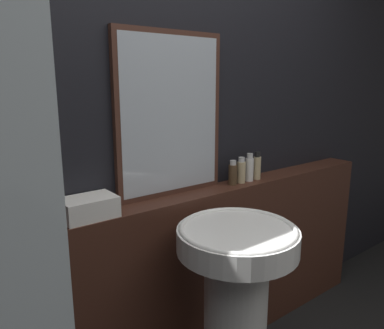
{
  "coord_description": "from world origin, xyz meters",
  "views": [
    {
      "loc": [
        -1.04,
        -0.12,
        1.52
      ],
      "look_at": [
        0.01,
        1.24,
        1.13
      ],
      "focal_mm": 35.0,
      "sensor_mm": 36.0,
      "label": 1
    }
  ],
  "objects_px": {
    "towel_stack": "(89,207)",
    "body_wash_bottle": "(257,167)",
    "pedestal_sink": "(236,303)",
    "mirror": "(171,115)",
    "lotion_bottle": "(249,168)",
    "shampoo_bottle": "(233,174)",
    "conditioner_bottle": "(241,171)"
  },
  "relations": [
    {
      "from": "towel_stack",
      "to": "body_wash_bottle",
      "type": "relative_size",
      "value": 1.38
    },
    {
      "from": "body_wash_bottle",
      "to": "pedestal_sink",
      "type": "bearing_deg",
      "value": -143.73
    },
    {
      "from": "body_wash_bottle",
      "to": "mirror",
      "type": "bearing_deg",
      "value": 173.4
    },
    {
      "from": "pedestal_sink",
      "to": "lotion_bottle",
      "type": "relative_size",
      "value": 5.75
    },
    {
      "from": "towel_stack",
      "to": "body_wash_bottle",
      "type": "xyz_separation_m",
      "value": [
        1.03,
        0.0,
        0.03
      ]
    },
    {
      "from": "lotion_bottle",
      "to": "shampoo_bottle",
      "type": "bearing_deg",
      "value": 180.0
    },
    {
      "from": "towel_stack",
      "to": "conditioner_bottle",
      "type": "relative_size",
      "value": 1.52
    },
    {
      "from": "conditioner_bottle",
      "to": "lotion_bottle",
      "type": "relative_size",
      "value": 0.91
    },
    {
      "from": "shampoo_bottle",
      "to": "lotion_bottle",
      "type": "height_order",
      "value": "lotion_bottle"
    },
    {
      "from": "towel_stack",
      "to": "mirror",
      "type": "bearing_deg",
      "value": 7.88
    },
    {
      "from": "towel_stack",
      "to": "shampoo_bottle",
      "type": "relative_size",
      "value": 1.63
    },
    {
      "from": "pedestal_sink",
      "to": "lotion_bottle",
      "type": "distance_m",
      "value": 0.78
    },
    {
      "from": "shampoo_bottle",
      "to": "conditioner_bottle",
      "type": "distance_m",
      "value": 0.07
    },
    {
      "from": "pedestal_sink",
      "to": "towel_stack",
      "type": "xyz_separation_m",
      "value": [
        -0.48,
        0.4,
        0.43
      ]
    },
    {
      "from": "towel_stack",
      "to": "body_wash_bottle",
      "type": "distance_m",
      "value": 1.03
    },
    {
      "from": "mirror",
      "to": "towel_stack",
      "type": "height_order",
      "value": "mirror"
    },
    {
      "from": "lotion_bottle",
      "to": "body_wash_bottle",
      "type": "relative_size",
      "value": 0.99
    },
    {
      "from": "shampoo_bottle",
      "to": "body_wash_bottle",
      "type": "distance_m",
      "value": 0.19
    },
    {
      "from": "conditioner_bottle",
      "to": "body_wash_bottle",
      "type": "bearing_deg",
      "value": 0.0
    },
    {
      "from": "body_wash_bottle",
      "to": "towel_stack",
      "type": "bearing_deg",
      "value": 180.0
    },
    {
      "from": "mirror",
      "to": "shampoo_bottle",
      "type": "distance_m",
      "value": 0.5
    },
    {
      "from": "pedestal_sink",
      "to": "body_wash_bottle",
      "type": "relative_size",
      "value": 5.69
    },
    {
      "from": "shampoo_bottle",
      "to": "lotion_bottle",
      "type": "xyz_separation_m",
      "value": [
        0.13,
        0.0,
        0.01
      ]
    },
    {
      "from": "pedestal_sink",
      "to": "shampoo_bottle",
      "type": "xyz_separation_m",
      "value": [
        0.35,
        0.4,
        0.45
      ]
    },
    {
      "from": "mirror",
      "to": "towel_stack",
      "type": "bearing_deg",
      "value": -172.12
    },
    {
      "from": "towel_stack",
      "to": "body_wash_bottle",
      "type": "bearing_deg",
      "value": 0.0
    },
    {
      "from": "shampoo_bottle",
      "to": "pedestal_sink",
      "type": "bearing_deg",
      "value": -131.22
    },
    {
      "from": "pedestal_sink",
      "to": "body_wash_bottle",
      "type": "distance_m",
      "value": 0.82
    },
    {
      "from": "shampoo_bottle",
      "to": "conditioner_bottle",
      "type": "xyz_separation_m",
      "value": [
        0.07,
        0.0,
        0.0
      ]
    },
    {
      "from": "conditioner_bottle",
      "to": "body_wash_bottle",
      "type": "height_order",
      "value": "body_wash_bottle"
    },
    {
      "from": "mirror",
      "to": "shampoo_bottle",
      "type": "xyz_separation_m",
      "value": [
        0.37,
        -0.06,
        -0.34
      ]
    },
    {
      "from": "lotion_bottle",
      "to": "towel_stack",
      "type": "bearing_deg",
      "value": 180.0
    }
  ]
}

